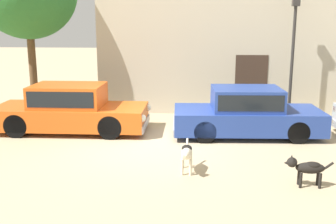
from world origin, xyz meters
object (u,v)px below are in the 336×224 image
at_px(stray_dog_tan, 307,167).
at_px(street_lamp, 293,44).
at_px(parked_sedan_second, 247,112).
at_px(parked_sedan_nearest, 70,108).
at_px(stray_dog_spotted, 187,153).

bearing_deg(stray_dog_tan, street_lamp, -97.85).
relative_size(stray_dog_tan, street_lamp, 0.24).
height_order(parked_sedan_second, street_lamp, street_lamp).
bearing_deg(stray_dog_tan, parked_sedan_nearest, -31.09).
xyz_separation_m(parked_sedan_nearest, stray_dog_tan, (5.95, -3.73, -0.29)).
bearing_deg(stray_dog_spotted, parked_sedan_nearest, -131.11).
distance_m(parked_sedan_nearest, stray_dog_spotted, 4.74).
relative_size(parked_sedan_nearest, parked_sedan_second, 1.06).
height_order(parked_sedan_nearest, stray_dog_spotted, parked_sedan_nearest).
height_order(parked_sedan_nearest, parked_sedan_second, parked_sedan_nearest).
bearing_deg(parked_sedan_nearest, stray_dog_tan, -32.72).
bearing_deg(stray_dog_tan, parked_sedan_second, -77.25).
height_order(stray_dog_spotted, street_lamp, street_lamp).
xyz_separation_m(stray_dog_spotted, street_lamp, (3.25, 4.94, 2.08)).
distance_m(parked_sedan_nearest, stray_dog_tan, 7.03).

